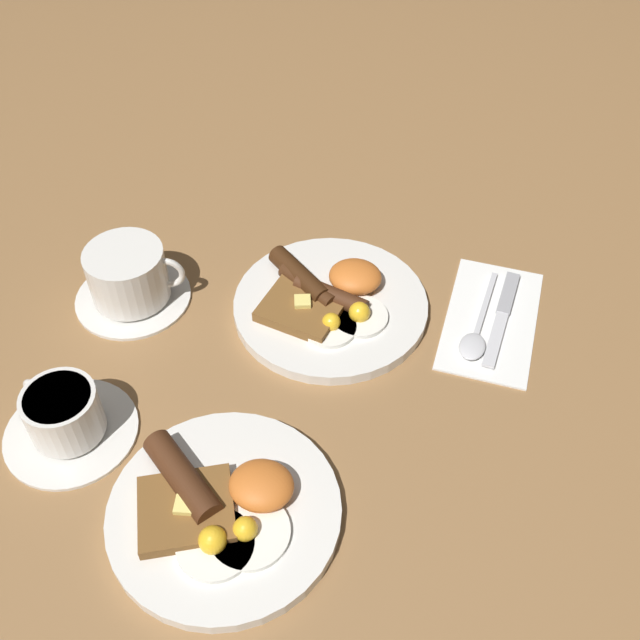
{
  "coord_description": "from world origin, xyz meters",
  "views": [
    {
      "loc": [
        -0.13,
        0.65,
        0.69
      ],
      "look_at": [
        0.0,
        0.04,
        0.03
      ],
      "focal_mm": 42.0,
      "sensor_mm": 36.0,
      "label": 1
    }
  ],
  "objects_px": {
    "breakfast_plate_far": "(222,509)",
    "teacup_near": "(129,278)",
    "breakfast_plate_near": "(329,301)",
    "knife": "(503,313)",
    "teacup_far": "(65,418)",
    "spoon": "(475,336)"
  },
  "relations": [
    {
      "from": "breakfast_plate_near",
      "to": "teacup_near",
      "type": "relative_size",
      "value": 1.66
    },
    {
      "from": "teacup_far",
      "to": "spoon",
      "type": "height_order",
      "value": "teacup_far"
    },
    {
      "from": "breakfast_plate_far",
      "to": "teacup_near",
      "type": "distance_m",
      "value": 0.34
    },
    {
      "from": "teacup_near",
      "to": "teacup_far",
      "type": "relative_size",
      "value": 1.01
    },
    {
      "from": "breakfast_plate_near",
      "to": "teacup_far",
      "type": "bearing_deg",
      "value": 45.67
    },
    {
      "from": "teacup_near",
      "to": "teacup_far",
      "type": "bearing_deg",
      "value": 92.75
    },
    {
      "from": "knife",
      "to": "spoon",
      "type": "xyz_separation_m",
      "value": [
        0.03,
        0.05,
        0.0
      ]
    },
    {
      "from": "breakfast_plate_near",
      "to": "teacup_far",
      "type": "xyz_separation_m",
      "value": [
        0.24,
        0.25,
        0.01
      ]
    },
    {
      "from": "breakfast_plate_far",
      "to": "teacup_near",
      "type": "xyz_separation_m",
      "value": [
        0.2,
        -0.27,
        0.02
      ]
    },
    {
      "from": "breakfast_plate_near",
      "to": "knife",
      "type": "xyz_separation_m",
      "value": [
        -0.22,
        -0.03,
        -0.01
      ]
    },
    {
      "from": "breakfast_plate_far",
      "to": "teacup_far",
      "type": "distance_m",
      "value": 0.2
    },
    {
      "from": "knife",
      "to": "spoon",
      "type": "height_order",
      "value": "spoon"
    },
    {
      "from": "spoon",
      "to": "knife",
      "type": "bearing_deg",
      "value": 155.99
    },
    {
      "from": "breakfast_plate_near",
      "to": "knife",
      "type": "height_order",
      "value": "breakfast_plate_near"
    },
    {
      "from": "teacup_far",
      "to": "knife",
      "type": "height_order",
      "value": "teacup_far"
    },
    {
      "from": "breakfast_plate_far",
      "to": "teacup_far",
      "type": "height_order",
      "value": "teacup_far"
    },
    {
      "from": "breakfast_plate_near",
      "to": "breakfast_plate_far",
      "type": "bearing_deg",
      "value": 81.42
    },
    {
      "from": "breakfast_plate_far",
      "to": "spoon",
      "type": "height_order",
      "value": "breakfast_plate_far"
    },
    {
      "from": "breakfast_plate_near",
      "to": "breakfast_plate_far",
      "type": "height_order",
      "value": "same"
    },
    {
      "from": "breakfast_plate_far",
      "to": "knife",
      "type": "bearing_deg",
      "value": -127.71
    },
    {
      "from": "breakfast_plate_near",
      "to": "knife",
      "type": "distance_m",
      "value": 0.22
    },
    {
      "from": "teacup_near",
      "to": "breakfast_plate_near",
      "type": "bearing_deg",
      "value": -172.14
    }
  ]
}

